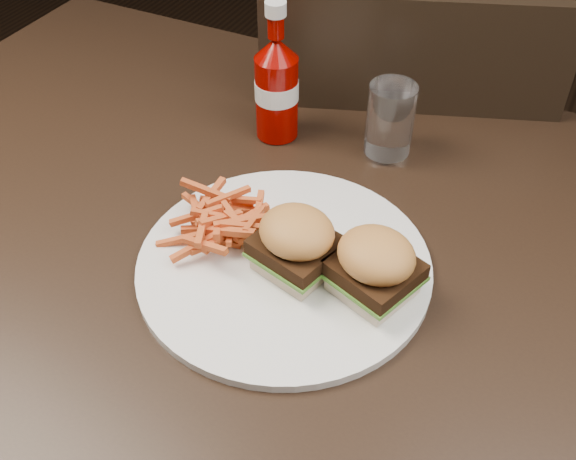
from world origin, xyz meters
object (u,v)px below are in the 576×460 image
at_px(plate, 284,265).
at_px(ketchup_bottle, 277,97).
at_px(chair_far, 386,186).
at_px(tumbler, 390,119).
at_px(dining_table, 255,222).

height_order(plate, ketchup_bottle, ketchup_bottle).
distance_m(chair_far, tumbler, 0.50).
bearing_deg(dining_table, plate, -43.26).
xyz_separation_m(dining_table, tumbler, (0.11, 0.18, 0.08)).
bearing_deg(tumbler, plate, -96.37).
xyz_separation_m(chair_far, ketchup_bottle, (-0.07, -0.34, 0.38)).
relative_size(chair_far, plate, 1.39).
height_order(chair_far, tumbler, tumbler).
height_order(dining_table, plate, plate).
xyz_separation_m(dining_table, plate, (0.08, -0.07, 0.03)).
height_order(dining_table, ketchup_bottle, ketchup_bottle).
bearing_deg(tumbler, ketchup_bottle, -170.96).
bearing_deg(dining_table, chair_far, 87.41).
distance_m(dining_table, tumbler, 0.22).
relative_size(dining_table, ketchup_bottle, 10.26).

